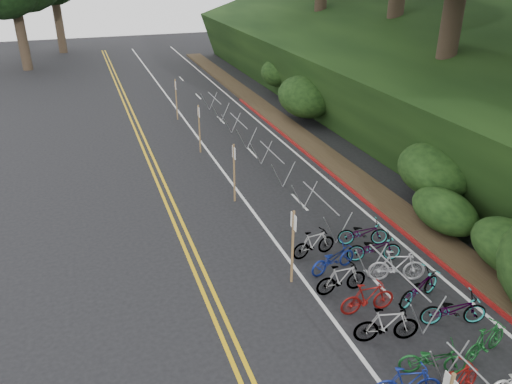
% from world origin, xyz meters
% --- Properties ---
extents(road_markings, '(7.47, 80.00, 0.01)m').
position_xyz_m(road_markings, '(0.63, 10.10, 0.00)').
color(road_markings, gold).
rests_on(road_markings, ground).
extents(red_curb, '(0.25, 28.00, 0.10)m').
position_xyz_m(red_curb, '(5.70, 12.00, 0.05)').
color(red_curb, maroon).
rests_on(red_curb, ground).
extents(embankment, '(14.30, 48.14, 9.11)m').
position_xyz_m(embankment, '(12.96, 19.04, 2.57)').
color(embankment, black).
rests_on(embankment, ground).
extents(bike_racks_rest, '(1.14, 23.00, 1.17)m').
position_xyz_m(bike_racks_rest, '(3.00, 13.00, 0.85)').
color(bike_racks_rest, gray).
rests_on(bike_racks_rest, ground).
extents(signposts_rest, '(0.08, 18.40, 2.50)m').
position_xyz_m(signposts_rest, '(0.60, 14.00, 1.43)').
color(signposts_rest, brown).
rests_on(signposts_rest, ground).
extents(bike_front, '(0.86, 1.66, 0.96)m').
position_xyz_m(bike_front, '(1.29, -0.08, 0.48)').
color(bike_front, navy).
rests_on(bike_front, ground).
extents(bike_valet, '(3.13, 11.13, 1.08)m').
position_xyz_m(bike_valet, '(3.00, 1.84, 0.49)').
color(bike_valet, slate).
rests_on(bike_valet, ground).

